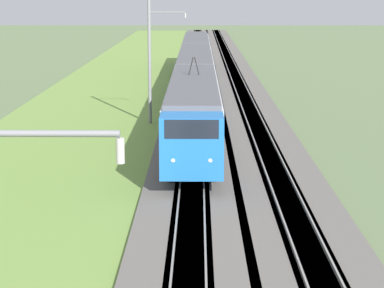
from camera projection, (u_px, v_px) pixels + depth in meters
name	position (u px, v px, depth m)	size (l,w,h in m)	color
ballast_main	(194.00, 122.00, 51.00)	(240.00, 4.40, 0.30)	#605B56
ballast_adjacent	(254.00, 122.00, 50.96)	(240.00, 4.40, 0.30)	#605B56
track_main	(194.00, 122.00, 51.00)	(240.00, 1.57, 0.45)	#4C4238
track_adjacent	(254.00, 122.00, 50.96)	(240.00, 1.57, 0.45)	#4C4238
grass_verge	(90.00, 123.00, 51.08)	(240.00, 12.89, 0.12)	olive
passenger_train	(195.00, 71.00, 62.89)	(63.66, 2.88, 5.05)	blue
catenary_mast_mid	(150.00, 61.00, 49.95)	(0.22, 2.56, 8.46)	slate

